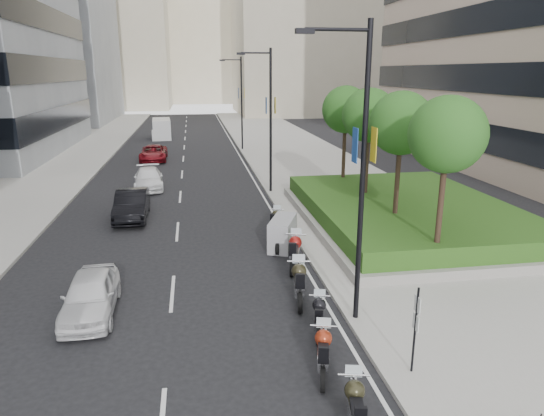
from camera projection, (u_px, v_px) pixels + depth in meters
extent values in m
plane|color=black|center=(221.00, 350.00, 13.74)|extent=(160.00, 160.00, 0.00)
cube|color=#9E9B93|center=(301.00, 158.00, 43.61)|extent=(10.00, 100.00, 0.15)
cube|color=#9E9B93|center=(55.00, 165.00, 40.37)|extent=(8.00, 100.00, 0.15)
cube|color=silver|center=(243.00, 161.00, 42.81)|extent=(0.12, 100.00, 0.01)
cube|color=silver|center=(183.00, 163.00, 42.01)|extent=(0.12, 100.00, 0.01)
cube|color=gray|center=(29.00, 20.00, 72.46)|extent=(22.00, 26.00, 30.00)
cube|color=#B7AD93|center=(313.00, 12.00, 88.24)|extent=(28.00, 24.00, 36.00)
cube|color=#B7AD93|center=(104.00, 25.00, 101.34)|extent=(26.00, 24.00, 34.00)
cube|color=#B7AD93|center=(198.00, 25.00, 122.88)|extent=(30.00, 24.00, 38.00)
cube|color=gray|center=(406.00, 220.00, 24.69)|extent=(10.00, 14.00, 0.40)
cube|color=#234614|center=(407.00, 208.00, 24.53)|extent=(9.40, 13.40, 0.80)
cylinder|color=#332319|center=(440.00, 212.00, 18.16)|extent=(0.22, 0.22, 4.00)
sphere|color=#235119|center=(447.00, 134.00, 17.37)|extent=(2.80, 2.80, 2.80)
cylinder|color=#332319|center=(397.00, 188.00, 21.96)|extent=(0.22, 0.22, 4.00)
sphere|color=#235119|center=(401.00, 123.00, 21.17)|extent=(2.80, 2.80, 2.80)
cylinder|color=#332319|center=(366.00, 170.00, 25.76)|extent=(0.22, 0.22, 4.00)
sphere|color=#235119|center=(369.00, 115.00, 24.97)|extent=(2.80, 2.80, 2.80)
cylinder|color=#332319|center=(344.00, 158.00, 29.56)|extent=(0.22, 0.22, 4.00)
sphere|color=#235119|center=(346.00, 109.00, 28.77)|extent=(2.80, 2.80, 2.80)
cylinder|color=black|center=(362.00, 183.00, 14.13)|extent=(0.16, 0.16, 9.00)
cylinder|color=black|center=(338.00, 29.00, 12.85)|extent=(1.80, 0.10, 0.10)
cube|color=black|center=(305.00, 31.00, 12.73)|extent=(0.50, 0.22, 0.14)
cube|color=yellow|center=(374.00, 145.00, 13.88)|extent=(0.02, 0.45, 1.00)
cube|color=navy|center=(355.00, 145.00, 13.79)|extent=(0.02, 0.45, 1.00)
cylinder|color=black|center=(271.00, 123.00, 30.28)|extent=(0.16, 0.16, 9.00)
cylinder|color=black|center=(256.00, 53.00, 29.00)|extent=(1.80, 0.10, 0.10)
cube|color=black|center=(241.00, 54.00, 28.88)|extent=(0.50, 0.22, 0.14)
cube|color=yellow|center=(275.00, 105.00, 30.03)|extent=(0.02, 0.45, 1.00)
cube|color=navy|center=(266.00, 105.00, 29.94)|extent=(0.02, 0.45, 1.00)
cylinder|color=black|center=(242.00, 105.00, 47.38)|extent=(0.16, 0.16, 9.00)
cylinder|color=black|center=(232.00, 60.00, 46.10)|extent=(1.80, 0.10, 0.10)
cube|color=black|center=(222.00, 60.00, 45.98)|extent=(0.50, 0.22, 0.14)
cube|color=yellow|center=(244.00, 93.00, 47.13)|extent=(0.02, 0.45, 1.00)
cube|color=navy|center=(239.00, 93.00, 47.04)|extent=(0.02, 0.45, 1.00)
cylinder|color=black|center=(415.00, 333.00, 12.24)|extent=(0.06, 0.06, 2.50)
cube|color=silver|center=(417.00, 304.00, 12.03)|extent=(0.02, 0.32, 0.42)
cube|color=silver|center=(416.00, 322.00, 12.16)|extent=(0.02, 0.32, 0.42)
cylinder|color=black|center=(351.00, 396.00, 11.32)|extent=(0.24, 0.61, 0.60)
cube|color=silver|center=(356.00, 415.00, 10.49)|extent=(0.46, 0.87, 0.41)
sphere|color=black|center=(355.00, 391.00, 10.69)|extent=(0.47, 0.47, 0.47)
cube|color=black|center=(358.00, 411.00, 10.12)|extent=(0.42, 0.77, 0.16)
cylinder|color=silver|center=(354.00, 375.00, 10.89)|extent=(0.71, 0.20, 0.05)
cylinder|color=black|center=(323.00, 380.00, 11.93)|extent=(0.27, 0.61, 0.60)
cylinder|color=black|center=(323.00, 346.00, 13.42)|extent=(0.27, 0.61, 0.60)
cube|color=silver|center=(323.00, 357.00, 12.58)|extent=(0.50, 0.87, 0.41)
sphere|color=maroon|center=(323.00, 338.00, 12.79)|extent=(0.47, 0.47, 0.47)
cube|color=black|center=(323.00, 353.00, 12.22)|extent=(0.45, 0.78, 0.16)
cylinder|color=silver|center=(324.00, 326.00, 12.98)|extent=(0.71, 0.23, 0.05)
cylinder|color=black|center=(318.00, 336.00, 13.99)|extent=(0.25, 0.56, 0.55)
cylinder|color=black|center=(319.00, 312.00, 15.34)|extent=(0.25, 0.56, 0.55)
cube|color=silver|center=(319.00, 320.00, 14.58)|extent=(0.46, 0.80, 0.37)
sphere|color=black|center=(319.00, 305.00, 14.77)|extent=(0.43, 0.43, 0.43)
cube|color=black|center=(319.00, 315.00, 14.25)|extent=(0.42, 0.71, 0.14)
cylinder|color=silver|center=(320.00, 296.00, 14.95)|extent=(0.64, 0.22, 0.04)
cylinder|color=black|center=(300.00, 303.00, 15.81)|extent=(0.25, 0.70, 0.69)
cylinder|color=black|center=(298.00, 280.00, 17.51)|extent=(0.25, 0.70, 0.69)
cube|color=silver|center=(299.00, 287.00, 16.56)|extent=(0.49, 0.98, 0.46)
sphere|color=black|center=(299.00, 271.00, 16.79)|extent=(0.53, 0.53, 0.53)
cube|color=black|center=(300.00, 281.00, 16.14)|extent=(0.45, 0.87, 0.18)
cylinder|color=silver|center=(299.00, 261.00, 17.02)|extent=(0.82, 0.20, 0.06)
cylinder|color=black|center=(292.00, 268.00, 18.61)|extent=(0.33, 0.70, 0.69)
cylinder|color=black|center=(296.00, 252.00, 20.31)|extent=(0.33, 0.70, 0.69)
cube|color=silver|center=(294.00, 256.00, 19.36)|extent=(0.60, 1.00, 0.47)
sphere|color=maroon|center=(295.00, 242.00, 19.59)|extent=(0.53, 0.53, 0.53)
cube|color=black|center=(294.00, 250.00, 18.94)|extent=(0.55, 0.89, 0.18)
cylinder|color=silver|center=(296.00, 234.00, 19.81)|extent=(0.80, 0.30, 0.06)
cylinder|color=black|center=(279.00, 247.00, 20.85)|extent=(0.36, 0.67, 0.67)
cylinder|color=black|center=(286.00, 235.00, 22.47)|extent=(0.36, 0.67, 0.67)
cube|color=gray|center=(283.00, 233.00, 21.56)|extent=(1.68, 2.43, 1.34)
cylinder|color=black|center=(273.00, 231.00, 23.02)|extent=(0.30, 0.60, 0.59)
cylinder|color=black|center=(278.00, 222.00, 24.47)|extent=(0.30, 0.60, 0.59)
cube|color=silver|center=(275.00, 224.00, 23.65)|extent=(0.54, 0.86, 0.40)
sphere|color=black|center=(276.00, 215.00, 23.85)|extent=(0.46, 0.46, 0.46)
cube|color=black|center=(274.00, 219.00, 23.30)|extent=(0.49, 0.76, 0.15)
cylinder|color=silver|center=(277.00, 209.00, 24.04)|extent=(0.68, 0.28, 0.05)
imported|color=white|center=(90.00, 295.00, 15.64)|extent=(1.72, 4.02, 1.36)
imported|color=black|center=(132.00, 205.00, 25.87)|extent=(1.70, 4.65, 1.52)
imported|color=white|center=(149.00, 179.00, 32.65)|extent=(2.22, 4.71, 1.33)
imported|color=maroon|center=(153.00, 153.00, 42.76)|extent=(2.28, 4.90, 1.36)
cube|color=silver|center=(162.00, 129.00, 57.24)|extent=(2.35, 5.40, 2.22)
cube|color=silver|center=(161.00, 135.00, 55.48)|extent=(2.09, 1.40, 1.16)
cylinder|color=black|center=(154.00, 137.00, 55.50)|extent=(0.26, 0.74, 0.74)
cylinder|color=black|center=(169.00, 137.00, 55.76)|extent=(0.26, 0.74, 0.74)
cylinder|color=black|center=(156.00, 133.00, 58.92)|extent=(0.26, 0.74, 0.74)
cylinder|color=black|center=(170.00, 133.00, 59.18)|extent=(0.26, 0.74, 0.74)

